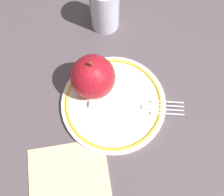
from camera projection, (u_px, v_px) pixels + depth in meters
The scene contains 6 objects.
ground_plane at pixel (113, 100), 0.50m from camera, with size 2.00×2.00×0.00m, color #51454B.
plate at pixel (112, 103), 0.49m from camera, with size 0.20×0.20×0.01m.
apple_red_whole at pixel (93, 77), 0.45m from camera, with size 0.08×0.08×0.09m.
fork at pixel (134, 106), 0.48m from camera, with size 0.06×0.18×0.00m.
drinking_glass at pixel (105, 8), 0.52m from camera, with size 0.06×0.06×0.10m, color silver.
napkin_folded at pixel (69, 175), 0.44m from camera, with size 0.11×0.14×0.01m, color beige.
Camera 1 is at (-0.18, 0.04, 0.46)m, focal length 40.00 mm.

